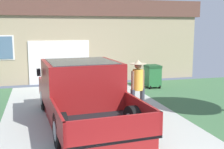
{
  "coord_description": "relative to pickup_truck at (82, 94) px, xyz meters",
  "views": [
    {
      "loc": [
        -1.54,
        -4.04,
        2.63
      ],
      "look_at": [
        0.52,
        3.69,
        1.32
      ],
      "focal_mm": 45.84,
      "sensor_mm": 36.0,
      "label": 1
    }
  ],
  "objects": [
    {
      "name": "pickup_truck",
      "position": [
        0.0,
        0.0,
        0.0
      ],
      "size": [
        2.42,
        5.15,
        1.71
      ],
      "rotation": [
        0.0,
        0.0,
        0.07
      ],
      "color": "maroon",
      "rests_on": "ground"
    },
    {
      "name": "person_with_hat",
      "position": [
        1.62,
        -0.17,
        0.24
      ],
      "size": [
        0.48,
        0.48,
        1.72
      ],
      "rotation": [
        0.0,
        0.0,
        3.4
      ],
      "color": "#333842",
      "rests_on": "ground"
    },
    {
      "name": "handbag",
      "position": [
        1.72,
        -0.48,
        -0.66
      ],
      "size": [
        0.28,
        0.18,
        0.37
      ],
      "color": "beige",
      "rests_on": "ground"
    },
    {
      "name": "house_with_garage",
      "position": [
        1.45,
        8.56,
        1.24
      ],
      "size": [
        11.34,
        5.89,
        3.97
      ],
      "color": "tan",
      "rests_on": "ground"
    },
    {
      "name": "wheeled_trash_bin",
      "position": [
        3.74,
        3.72,
        -0.22
      ],
      "size": [
        0.6,
        0.72,
        1.0
      ],
      "color": "#286B38",
      "rests_on": "ground"
    }
  ]
}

